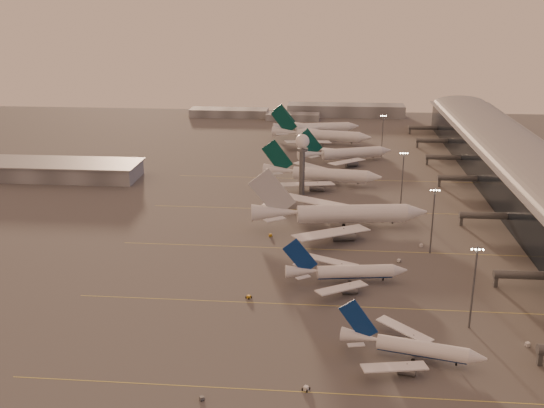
{
  "coord_description": "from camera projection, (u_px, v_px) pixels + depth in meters",
  "views": [
    {
      "loc": [
        16.14,
        -165.22,
        90.44
      ],
      "look_at": [
        -5.04,
        75.1,
        10.57
      ],
      "focal_mm": 42.0,
      "sensor_mm": 36.0,
      "label": 1
    }
  ],
  "objects": [
    {
      "name": "taxiway_markings",
      "position": [
        361.0,
        250.0,
        236.47
      ],
      "size": [
        180.0,
        185.25,
        0.02
      ],
      "color": "#E3D250",
      "rests_on": "ground"
    },
    {
      "name": "gsv_tug_mid",
      "position": [
        249.0,
        297.0,
        198.35
      ],
      "size": [
        3.99,
        3.67,
        0.98
      ],
      "color": "#C08C16",
      "rests_on": "ground"
    },
    {
      "name": "radar_tower",
      "position": [
        302.0,
        153.0,
        292.5
      ],
      "size": [
        6.4,
        6.4,
        31.1
      ],
      "color": "#515358",
      "rests_on": "ground"
    },
    {
      "name": "widebody_white",
      "position": [
        340.0,
        218.0,
        257.06
      ],
      "size": [
        72.36,
        57.62,
        25.53
      ],
      "color": "white",
      "rests_on": "ground"
    },
    {
      "name": "mast_b",
      "position": [
        433.0,
        218.0,
        229.13
      ],
      "size": [
        3.6,
        0.56,
        25.0
      ],
      "color": "#515358",
      "rests_on": "ground"
    },
    {
      "name": "greentail_b",
      "position": [
        346.0,
        156.0,
        359.0
      ],
      "size": [
        54.45,
        43.22,
        20.63
      ],
      "color": "white",
      "rests_on": "ground"
    },
    {
      "name": "gsv_truck_d",
      "position": [
        257.0,
        186.0,
        310.7
      ],
      "size": [
        4.61,
        6.56,
        2.5
      ],
      "color": "silver",
      "rests_on": "ground"
    },
    {
      "name": "ground",
      "position": [
        267.0,
        319.0,
        186.02
      ],
      "size": [
        700.0,
        700.0,
        0.0
      ],
      "primitive_type": "plane",
      "color": "#504D4D",
      "rests_on": "ground"
    },
    {
      "name": "greentail_c",
      "position": [
        321.0,
        138.0,
        401.75
      ],
      "size": [
        64.09,
        51.38,
        23.41
      ],
      "color": "white",
      "rests_on": "ground"
    },
    {
      "name": "gsv_truck_a",
      "position": [
        203.0,
        396.0,
        148.64
      ],
      "size": [
        5.2,
        4.31,
        2.04
      ],
      "color": "#515355",
      "rests_on": "ground"
    },
    {
      "name": "mast_a",
      "position": [
        474.0,
        284.0,
        176.86
      ],
      "size": [
        3.6,
        0.56,
        25.0
      ],
      "color": "#515358",
      "rests_on": "ground"
    },
    {
      "name": "gsv_truck_b",
      "position": [
        400.0,
        259.0,
        224.8
      ],
      "size": [
        5.96,
        4.1,
        2.27
      ],
      "color": "silver",
      "rests_on": "ground"
    },
    {
      "name": "mast_d",
      "position": [
        382.0,
        134.0,
        366.83
      ],
      "size": [
        3.6,
        0.56,
        25.0
      ],
      "color": "#515358",
      "rests_on": "ground"
    },
    {
      "name": "gsv_catering_b",
      "position": [
        422.0,
        242.0,
        238.52
      ],
      "size": [
        5.56,
        4.14,
        4.17
      ],
      "color": "silver",
      "rests_on": "ground"
    },
    {
      "name": "narrowbody_mid",
      "position": [
        346.0,
        274.0,
        208.21
      ],
      "size": [
        41.12,
        32.61,
        16.12
      ],
      "color": "white",
      "rests_on": "ground"
    },
    {
      "name": "terminal",
      "position": [
        536.0,
        186.0,
        277.82
      ],
      "size": [
        57.0,
        362.0,
        23.04
      ],
      "color": "black",
      "rests_on": "ground"
    },
    {
      "name": "narrowbody_near",
      "position": [
        411.0,
        349.0,
        164.42
      ],
      "size": [
        37.66,
        29.71,
        14.94
      ],
      "color": "white",
      "rests_on": "ground"
    },
    {
      "name": "greentail_a",
      "position": [
        322.0,
        177.0,
        316.27
      ],
      "size": [
        60.21,
        48.35,
        21.92
      ],
      "color": "white",
      "rests_on": "ground"
    },
    {
      "name": "greentail_d",
      "position": [
        317.0,
        129.0,
        427.35
      ],
      "size": [
        58.65,
        46.85,
        21.63
      ],
      "color": "white",
      "rests_on": "ground"
    },
    {
      "name": "gsv_truck_c",
      "position": [
        271.0,
        234.0,
        248.89
      ],
      "size": [
        6.04,
        3.9,
        2.3
      ],
      "color": "#C08C16",
      "rests_on": "ground"
    },
    {
      "name": "gsv_tug_near",
      "position": [
        306.0,
        388.0,
        152.35
      ],
      "size": [
        3.59,
        4.13,
        1.01
      ],
      "color": "silver",
      "rests_on": "ground"
    },
    {
      "name": "hangar",
      "position": [
        61.0,
        170.0,
        327.06
      ],
      "size": [
        82.0,
        27.0,
        8.5
      ],
      "color": "slate",
      "rests_on": "ground"
    },
    {
      "name": "distant_horizon",
      "position": [
        310.0,
        111.0,
        492.05
      ],
      "size": [
        165.0,
        37.5,
        9.0
      ],
      "color": "slate",
      "rests_on": "ground"
    },
    {
      "name": "mast_c",
      "position": [
        403.0,
        176.0,
        281.55
      ],
      "size": [
        3.6,
        0.56,
        25.0
      ],
      "color": "#515358",
      "rests_on": "ground"
    },
    {
      "name": "gsv_tug_far",
      "position": [
        335.0,
        208.0,
        280.98
      ],
      "size": [
        4.16,
        4.22,
        1.06
      ],
      "color": "silver",
      "rests_on": "ground"
    },
    {
      "name": "gsv_tug_hangar",
      "position": [
        365.0,
        174.0,
        333.19
      ],
      "size": [
        3.79,
        2.92,
        0.95
      ],
      "color": "#C08C16",
      "rests_on": "ground"
    },
    {
      "name": "gsv_catering_a",
      "position": [
        529.0,
        339.0,
        170.89
      ],
      "size": [
        6.02,
        4.57,
        4.52
      ],
      "color": "silver",
      "rests_on": "ground"
    }
  ]
}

